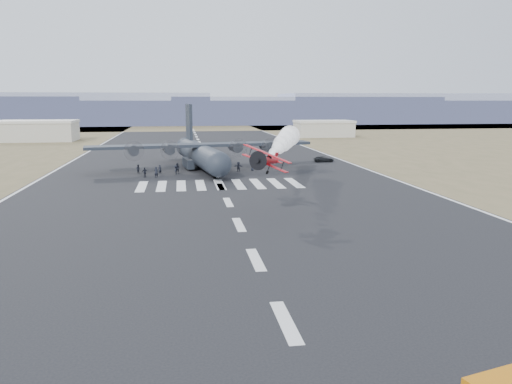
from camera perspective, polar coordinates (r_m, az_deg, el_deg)
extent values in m
plane|color=black|center=(30.87, 3.42, -14.59)|extent=(500.00, 500.00, 0.00)
cube|color=brown|center=(257.74, -7.37, 7.43)|extent=(500.00, 80.00, 0.00)
cube|color=#838BA6|center=(293.38, -20.51, 8.88)|extent=(150.00, 50.00, 17.00)
cube|color=#838BA6|center=(287.48, -7.55, 9.03)|extent=(150.00, 50.00, 13.00)
cube|color=#838BA6|center=(296.03, 5.30, 9.30)|extent=(150.00, 50.00, 15.00)
cube|color=#838BA6|center=(317.92, 16.90, 9.16)|extent=(150.00, 50.00, 17.00)
cube|color=#838BA6|center=(350.70, 26.62, 8.26)|extent=(150.00, 50.00, 13.00)
cube|color=#A29F90|center=(178.67, -23.71, 6.33)|extent=(24.00, 14.00, 6.00)
cube|color=beige|center=(178.51, -23.79, 7.38)|extent=(24.50, 14.50, 0.80)
cube|color=#A29F90|center=(185.09, 7.74, 7.09)|extent=(20.00, 12.00, 5.20)
cube|color=beige|center=(184.95, 7.76, 7.99)|extent=(20.50, 12.50, 0.80)
cylinder|color=red|center=(57.00, 1.30, 3.64)|extent=(2.22, 4.84, 0.86)
sphere|color=black|center=(57.15, 1.33, 3.99)|extent=(0.67, 0.67, 0.67)
cylinder|color=black|center=(54.73, 1.01, 3.36)|extent=(1.08, 0.83, 0.96)
cylinder|color=black|center=(54.40, 0.97, 3.31)|extent=(2.03, 0.64, 2.11)
cube|color=red|center=(56.66, 1.26, 3.25)|extent=(5.51, 2.50, 1.96)
cube|color=red|center=(56.24, 1.23, 4.38)|extent=(5.69, 2.56, 2.02)
cube|color=red|center=(59.12, 1.57, 4.35)|extent=(0.34, 0.85, 0.96)
cube|color=red|center=(59.17, 1.56, 3.89)|extent=(2.03, 1.20, 0.08)
cylinder|color=black|center=(56.49, 0.43, 2.40)|extent=(0.23, 0.44, 0.42)
cylinder|color=black|center=(56.30, 1.98, 2.37)|extent=(0.23, 0.44, 0.42)
sphere|color=white|center=(59.36, 1.59, 3.91)|extent=(0.67, 0.67, 0.67)
sphere|color=white|center=(61.63, 1.83, 4.17)|extent=(0.89, 0.89, 0.89)
sphere|color=white|center=(63.90, 2.07, 4.42)|extent=(1.11, 1.11, 1.11)
sphere|color=white|center=(66.17, 2.28, 4.65)|extent=(1.33, 1.33, 1.33)
sphere|color=white|center=(68.45, 2.48, 4.86)|extent=(1.55, 1.55, 1.55)
sphere|color=white|center=(70.72, 2.67, 5.07)|extent=(1.77, 1.77, 1.77)
sphere|color=white|center=(73.00, 2.85, 5.25)|extent=(1.99, 1.99, 1.99)
sphere|color=white|center=(75.28, 3.01, 5.43)|extent=(2.20, 2.20, 2.20)
sphere|color=white|center=(77.56, 3.17, 5.60)|extent=(2.42, 2.42, 2.42)
sphere|color=white|center=(79.84, 3.32, 5.75)|extent=(2.64, 2.64, 2.64)
sphere|color=white|center=(82.13, 3.46, 5.90)|extent=(2.86, 2.86, 2.86)
sphere|color=white|center=(84.41, 3.59, 6.04)|extent=(3.08, 3.08, 3.08)
sphere|color=white|center=(86.70, 3.72, 6.17)|extent=(3.30, 3.30, 3.30)
sphere|color=white|center=(88.98, 3.84, 6.30)|extent=(3.52, 3.52, 3.52)
sphere|color=white|center=(91.27, 3.95, 6.42)|extent=(3.74, 3.74, 3.74)
cylinder|color=black|center=(96.23, -6.29, 4.22)|extent=(8.67, 30.01, 4.24)
sphere|color=black|center=(81.80, -4.28, 3.17)|extent=(4.24, 4.24, 4.24)
cone|color=black|center=(110.77, -7.78, 5.00)|extent=(5.16, 6.93, 4.24)
cube|color=black|center=(95.00, -6.19, 5.37)|extent=(42.63, 10.80, 0.53)
cylinder|color=black|center=(92.91, -13.87, 4.68)|extent=(2.50, 4.27, 1.91)
cylinder|color=#3F3F44|center=(90.80, -13.78, 4.56)|extent=(3.57, 0.60, 3.61)
cylinder|color=black|center=(93.51, -9.96, 4.86)|extent=(2.50, 4.27, 1.91)
cylinder|color=#3F3F44|center=(91.41, -9.79, 4.75)|extent=(3.57, 0.60, 3.61)
cylinder|color=black|center=(95.96, -2.38, 5.15)|extent=(2.50, 4.27, 1.91)
cylinder|color=#3F3F44|center=(93.92, -2.04, 5.04)|extent=(3.57, 0.60, 3.61)
cylinder|color=black|center=(97.79, 1.24, 5.25)|extent=(2.50, 4.27, 1.91)
cylinder|color=#3F3F44|center=(95.79, 1.65, 5.14)|extent=(3.57, 0.60, 3.61)
cube|color=black|center=(108.32, -7.66, 7.69)|extent=(1.35, 4.82, 8.49)
cube|color=black|center=(109.13, -7.65, 5.37)|extent=(15.16, 5.39, 0.37)
cube|color=black|center=(97.04, -7.75, 3.29)|extent=(2.22, 6.49, 1.70)
cylinder|color=black|center=(97.11, -7.74, 2.95)|extent=(0.70, 1.23, 1.17)
cube|color=black|center=(97.91, -5.05, 3.41)|extent=(2.22, 6.49, 1.70)
cylinder|color=black|center=(97.98, -5.04, 3.07)|extent=(0.70, 1.23, 1.17)
cylinder|color=black|center=(85.18, -4.74, 1.90)|extent=(0.56, 1.01, 0.95)
imported|color=black|center=(108.70, 7.76, 3.75)|extent=(4.48, 2.37, 1.20)
imported|color=black|center=(87.02, -11.34, 2.23)|extent=(0.82, 0.74, 1.89)
imported|color=black|center=(93.04, -13.32, 2.58)|extent=(0.91, 0.84, 1.60)
imported|color=black|center=(90.25, -9.18, 2.50)|extent=(0.76, 1.15, 1.64)
imported|color=black|center=(87.80, -12.58, 2.21)|extent=(1.12, 0.73, 1.76)
imported|color=black|center=(94.04, -0.42, 2.93)|extent=(0.72, 0.89, 1.57)
imported|color=black|center=(92.95, -2.03, 2.92)|extent=(1.77, 1.22, 1.83)
imported|color=black|center=(91.01, -10.94, 2.53)|extent=(0.78, 0.72, 1.70)
imported|color=black|center=(91.47, -8.96, 2.69)|extent=(0.99, 0.71, 1.87)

